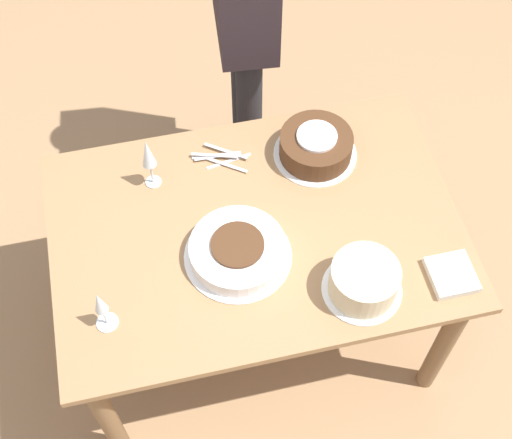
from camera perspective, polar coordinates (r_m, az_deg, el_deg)
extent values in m
plane|color=#A87F56|center=(3.08, 0.00, -8.37)|extent=(12.00, 12.00, 0.00)
cube|color=#9E754C|center=(2.41, 0.00, -0.84)|extent=(1.38, 0.94, 0.03)
cylinder|color=brown|center=(3.07, 9.63, 3.55)|extent=(0.07, 0.07, 0.74)
cylinder|color=brown|center=(2.95, -13.48, -0.77)|extent=(0.07, 0.07, 0.74)
cylinder|color=brown|center=(2.73, 14.82, -9.55)|extent=(0.07, 0.07, 0.74)
cylinder|color=brown|center=(2.59, -11.82, -15.24)|extent=(0.07, 0.07, 0.74)
cylinder|color=white|center=(2.34, -1.46, -2.93)|extent=(0.36, 0.36, 0.01)
cylinder|color=white|center=(2.31, -1.47, -2.51)|extent=(0.32, 0.32, 0.06)
cylinder|color=#4C2D19|center=(2.28, -1.49, -2.03)|extent=(0.17, 0.17, 0.01)
cylinder|color=white|center=(2.59, 4.74, 5.24)|extent=(0.30, 0.30, 0.01)
cylinder|color=#4C2D19|center=(2.55, 4.82, 5.91)|extent=(0.26, 0.26, 0.09)
cylinder|color=white|center=(2.51, 4.90, 6.65)|extent=(0.14, 0.14, 0.01)
cylinder|color=white|center=(2.30, 8.45, -5.55)|extent=(0.26, 0.26, 0.01)
cylinder|color=beige|center=(2.25, 8.64, -4.82)|extent=(0.22, 0.22, 0.12)
cylinder|color=silver|center=(2.53, -8.21, 2.99)|extent=(0.06, 0.06, 0.00)
cylinder|color=silver|center=(2.49, -8.35, 3.72)|extent=(0.01, 0.01, 0.10)
cone|color=silver|center=(2.40, -8.67, 5.29)|extent=(0.05, 0.05, 0.12)
cylinder|color=silver|center=(2.28, -11.80, -8.07)|extent=(0.07, 0.07, 0.00)
cylinder|color=silver|center=(2.23, -12.01, -7.54)|extent=(0.01, 0.01, 0.09)
cone|color=silver|center=(2.15, -12.44, -6.48)|extent=(0.04, 0.04, 0.09)
cube|color=silver|center=(2.56, -2.18, 4.68)|extent=(0.17, 0.04, 0.00)
cube|color=silver|center=(2.58, -3.27, 5.15)|extent=(0.17, 0.03, 0.00)
cube|color=silver|center=(2.55, -2.48, 4.43)|extent=(0.15, 0.11, 0.00)
cube|color=silver|center=(2.57, -3.08, 5.09)|extent=(0.17, 0.02, 0.00)
cube|color=silver|center=(2.58, -2.43, 5.50)|extent=(0.15, 0.11, 0.00)
cube|color=silver|center=(2.56, -3.32, 5.15)|extent=(0.17, 0.06, 0.00)
cube|color=silver|center=(2.38, 15.38, -4.29)|extent=(0.14, 0.15, 0.03)
cylinder|color=#232328|center=(3.28, -1.01, 10.47)|extent=(0.11, 0.11, 0.84)
cylinder|color=#232328|center=(3.13, -0.52, 7.58)|extent=(0.11, 0.11, 0.84)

